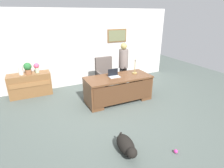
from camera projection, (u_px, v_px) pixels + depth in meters
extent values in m
plane|color=#4C5651|center=(115.00, 114.00, 4.86)|extent=(12.00, 12.00, 0.00)
cube|color=silver|center=(84.00, 48.00, 6.55)|extent=(7.00, 0.12, 2.70)
cube|color=brown|center=(117.00, 36.00, 6.86)|extent=(0.79, 0.03, 0.49)
cube|color=#686B48|center=(117.00, 36.00, 6.84)|extent=(0.71, 0.01, 0.41)
cube|color=brown|center=(118.00, 77.00, 5.34)|extent=(1.97, 0.85, 0.05)
cube|color=brown|center=(93.00, 94.00, 5.16)|extent=(0.36, 0.79, 0.73)
cube|color=brown|center=(140.00, 85.00, 5.80)|extent=(0.36, 0.79, 0.73)
cube|color=#4E2F1C|center=(124.00, 93.00, 5.13)|extent=(1.87, 0.04, 0.58)
cube|color=brown|center=(30.00, 85.00, 5.83)|extent=(1.28, 0.48, 0.74)
cube|color=brown|center=(30.00, 85.00, 5.59)|extent=(1.18, 0.02, 0.14)
cube|color=#564C47|center=(106.00, 80.00, 6.22)|extent=(0.60, 0.58, 0.18)
cylinder|color=black|center=(107.00, 86.00, 6.30)|extent=(0.10, 0.10, 0.28)
cylinder|color=black|center=(107.00, 89.00, 6.34)|extent=(0.52, 0.52, 0.05)
cube|color=#564C47|center=(104.00, 67.00, 6.26)|extent=(0.60, 0.12, 0.68)
cube|color=#564C47|center=(99.00, 76.00, 6.04)|extent=(0.08, 0.50, 0.22)
cube|color=#564C47|center=(113.00, 74.00, 6.25)|extent=(0.08, 0.50, 0.22)
cylinder|color=#262323|center=(123.00, 78.00, 6.38)|extent=(0.26, 0.26, 0.78)
cylinder|color=slate|center=(123.00, 59.00, 6.12)|extent=(0.32, 0.32, 0.63)
sphere|color=#A09050|center=(124.00, 46.00, 5.97)|extent=(0.21, 0.21, 0.21)
ellipsoid|color=black|center=(125.00, 145.00, 3.49)|extent=(0.34, 0.58, 0.30)
sphere|color=black|center=(132.00, 153.00, 3.24)|extent=(0.20, 0.20, 0.20)
cylinder|color=black|center=(120.00, 135.00, 3.73)|extent=(0.06, 0.15, 0.21)
cube|color=#B2B5BA|center=(114.00, 77.00, 5.29)|extent=(0.32, 0.22, 0.01)
cube|color=black|center=(113.00, 72.00, 5.34)|extent=(0.32, 0.01, 0.21)
cylinder|color=#9E8447|center=(135.00, 73.00, 5.62)|extent=(0.16, 0.16, 0.02)
cylinder|color=#9E8447|center=(135.00, 66.00, 5.53)|extent=(0.02, 0.02, 0.45)
cone|color=silver|center=(135.00, 56.00, 5.42)|extent=(0.22, 0.22, 0.18)
cylinder|color=#ABC9A6|center=(37.00, 70.00, 5.77)|extent=(0.12, 0.12, 0.16)
sphere|color=#F14D72|center=(36.00, 66.00, 5.72)|extent=(0.17, 0.17, 0.17)
cylinder|color=silver|center=(21.00, 70.00, 5.56)|extent=(0.14, 0.14, 0.31)
cylinder|color=brown|center=(28.00, 72.00, 5.67)|extent=(0.18, 0.18, 0.14)
sphere|color=#296A33|center=(27.00, 66.00, 5.61)|extent=(0.24, 0.24, 0.24)
sphere|color=#D8338C|center=(176.00, 151.00, 3.48)|extent=(0.08, 0.08, 0.08)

